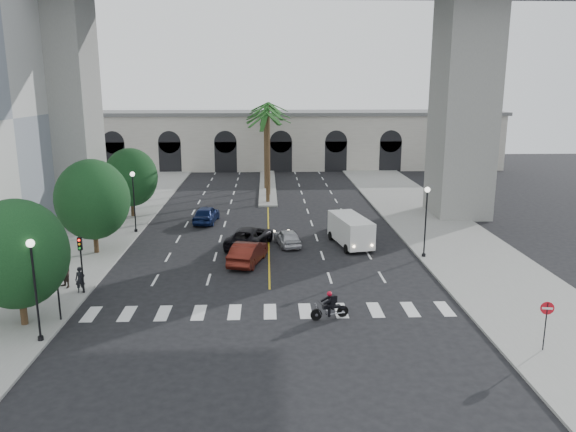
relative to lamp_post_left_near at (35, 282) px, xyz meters
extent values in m
plane|color=black|center=(11.40, 5.00, -3.22)|extent=(140.00, 140.00, 0.00)
cube|color=gray|center=(-3.60, 20.00, -3.15)|extent=(8.00, 100.00, 0.15)
cube|color=gray|center=(26.40, 20.00, -3.15)|extent=(8.00, 100.00, 0.15)
cube|color=gray|center=(11.40, 43.00, -3.12)|extent=(2.00, 24.00, 0.20)
cube|color=beige|center=(11.40, 60.00, 0.78)|extent=(70.00, 10.00, 8.00)
cube|color=slate|center=(11.40, 60.00, 5.03)|extent=(71.00, 10.50, 0.50)
cube|color=gray|center=(29.90, 27.00, 7.18)|extent=(5.00, 6.00, 20.80)
cube|color=gray|center=(-7.10, 27.00, 7.18)|extent=(5.00, 6.00, 20.80)
cylinder|color=#47331E|center=(11.40, 33.00, 1.53)|extent=(0.40, 0.40, 9.50)
cylinder|color=#47331E|center=(11.50, 37.00, 1.68)|extent=(0.40, 0.40, 9.80)
cylinder|color=#47331E|center=(11.20, 41.00, 1.43)|extent=(0.40, 0.40, 9.30)
cylinder|color=#47331E|center=(11.55, 45.00, 1.83)|extent=(0.40, 0.40, 10.10)
cylinder|color=#47331E|center=(11.30, 49.00, 1.58)|extent=(0.40, 0.40, 9.60)
cylinder|color=#47331E|center=(11.60, 53.00, 1.73)|extent=(0.40, 0.40, 9.90)
cylinder|color=#382616|center=(-1.60, 2.00, -2.05)|extent=(0.36, 0.36, 2.34)
ellipsoid|color=black|center=(-1.60, 2.00, 0.81)|extent=(5.20, 5.20, 5.72)
cylinder|color=#382616|center=(-1.60, 15.00, -2.00)|extent=(0.36, 0.36, 2.45)
ellipsoid|color=black|center=(-1.60, 15.00, 0.99)|extent=(5.44, 5.44, 5.98)
cylinder|color=#382616|center=(-1.60, 27.00, -2.09)|extent=(0.36, 0.36, 2.27)
ellipsoid|color=black|center=(-1.60, 27.00, 0.68)|extent=(5.04, 5.04, 5.54)
cylinder|color=black|center=(0.00, 0.00, -3.04)|extent=(0.28, 0.28, 0.36)
cylinder|color=black|center=(0.00, 0.00, -0.62)|extent=(0.11, 0.11, 5.00)
sphere|color=white|center=(0.00, 0.00, 1.93)|extent=(0.40, 0.40, 0.40)
cylinder|color=black|center=(0.00, 21.00, -3.04)|extent=(0.28, 0.28, 0.36)
cylinder|color=black|center=(0.00, 21.00, -0.62)|extent=(0.11, 0.11, 5.00)
sphere|color=white|center=(0.00, 21.00, 1.93)|extent=(0.40, 0.40, 0.40)
cylinder|color=black|center=(22.80, 13.00, -3.04)|extent=(0.28, 0.28, 0.36)
cylinder|color=black|center=(22.80, 13.00, -0.62)|extent=(0.11, 0.11, 5.00)
sphere|color=white|center=(22.80, 13.00, 1.93)|extent=(0.40, 0.40, 0.40)
cylinder|color=black|center=(0.10, 2.50, -1.47)|extent=(0.10, 0.10, 3.50)
cube|color=black|center=(0.10, 2.50, 0.03)|extent=(0.25, 0.18, 0.80)
cylinder|color=black|center=(0.10, 6.50, -1.47)|extent=(0.10, 0.10, 3.50)
cube|color=black|center=(0.10, 6.50, 0.03)|extent=(0.25, 0.18, 0.80)
cylinder|color=black|center=(13.90, 2.20, -2.90)|extent=(0.65, 0.28, 0.65)
cylinder|color=black|center=(15.40, 2.62, -2.90)|extent=(0.65, 0.28, 0.65)
cube|color=silver|center=(14.70, 2.42, -2.81)|extent=(0.50, 0.41, 0.28)
cube|color=black|center=(14.55, 2.38, -2.51)|extent=(0.64, 0.39, 0.22)
cube|color=black|center=(15.02, 2.51, -2.55)|extent=(0.54, 0.38, 0.13)
cylinder|color=black|center=(14.13, 2.27, -2.27)|extent=(0.19, 0.58, 0.03)
cube|color=black|center=(14.78, 2.44, -2.14)|extent=(0.38, 0.47, 0.56)
cube|color=black|center=(14.94, 2.49, -2.09)|extent=(0.23, 0.35, 0.41)
sphere|color=red|center=(14.63, 2.40, -1.77)|extent=(0.28, 0.28, 0.28)
imported|color=#B9B9BE|center=(12.90, 16.78, -2.55)|extent=(2.31, 4.15, 1.33)
imported|color=#501610|center=(9.90, 12.34, -2.41)|extent=(2.93, 5.19, 1.62)
imported|color=black|center=(9.90, 16.57, -2.42)|extent=(4.14, 6.25, 1.59)
imported|color=#5B5C5F|center=(18.14, 20.09, -2.43)|extent=(2.62, 5.61, 1.58)
imported|color=#0F1D4A|center=(5.66, 24.57, -2.42)|extent=(2.34, 4.84, 1.59)
cube|color=white|center=(17.87, 16.54, -1.89)|extent=(3.09, 5.81, 2.04)
cube|color=black|center=(18.39, 13.99, -1.64)|extent=(1.90, 0.62, 0.87)
cylinder|color=black|center=(17.30, 14.45, -2.86)|extent=(0.42, 0.76, 0.71)
cylinder|color=black|center=(19.21, 14.83, -2.86)|extent=(0.42, 0.76, 0.71)
cylinder|color=black|center=(16.54, 18.25, -2.86)|extent=(0.42, 0.76, 0.71)
cylinder|color=black|center=(18.44, 18.63, -2.86)|extent=(0.42, 0.76, 0.71)
imported|color=black|center=(-0.10, 6.58, -2.27)|extent=(0.62, 0.43, 1.60)
imported|color=black|center=(-1.35, 7.43, -2.11)|extent=(1.18, 1.15, 1.91)
cylinder|color=black|center=(24.40, -1.99, -1.95)|extent=(0.06, 0.06, 2.55)
cylinder|color=red|center=(24.40, -1.99, -0.94)|extent=(0.63, 0.15, 0.64)
cube|color=silver|center=(24.40, -1.99, -0.94)|extent=(0.48, 0.11, 0.11)
camera|label=1|loc=(11.27, -26.11, 9.32)|focal=35.00mm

